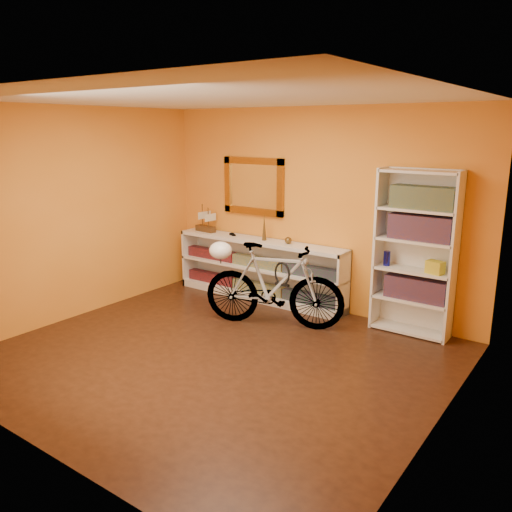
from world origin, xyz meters
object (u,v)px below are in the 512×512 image
Objects in this scene: console_unit at (259,269)px; bookcase at (415,254)px; bicycle at (274,285)px; helmet at (221,250)px.

bookcase is (2.14, 0.03, 0.52)m from console_unit.
bookcase is 1.66m from bicycle.
console_unit is 1.50× the size of bicycle.
bicycle reaches higher than console_unit.
helmet reaches higher than console_unit.
console_unit is 9.19× the size of helmet.
console_unit is at bearing 96.10° from helmet.
bookcase reaches higher than helmet.
console_unit is 1.37× the size of bookcase.
bookcase is 1.10× the size of bicycle.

